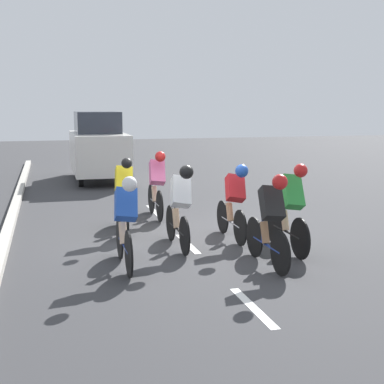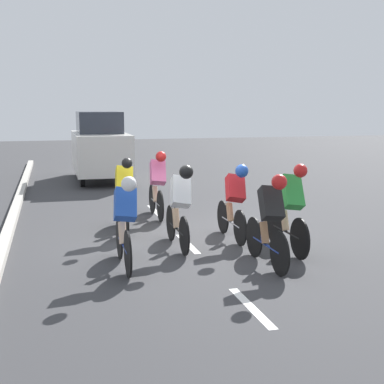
{
  "view_description": "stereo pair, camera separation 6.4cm",
  "coord_description": "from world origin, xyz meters",
  "views": [
    {
      "loc": [
        2.39,
        9.51,
        2.48
      ],
      "look_at": [
        -0.08,
        0.41,
        0.95
      ],
      "focal_mm": 50.0,
      "sensor_mm": 36.0,
      "label": 1
    },
    {
      "loc": [
        2.33,
        9.53,
        2.48
      ],
      "look_at": [
        -0.08,
        0.41,
        0.95
      ],
      "focal_mm": 50.0,
      "sensor_mm": 36.0,
      "label": 2
    }
  ],
  "objects": [
    {
      "name": "cyclist_black",
      "position": [
        -0.87,
        2.1,
        0.79
      ],
      "size": [
        0.37,
        1.7,
        1.48
      ],
      "color": "black",
      "rests_on": "ground"
    },
    {
      "name": "support_car",
      "position": [
        0.76,
        -8.46,
        1.13
      ],
      "size": [
        1.7,
        4.06,
        2.28
      ],
      "color": "black",
      "rests_on": "ground"
    },
    {
      "name": "curb",
      "position": [
        3.2,
        0.41,
        0.07
      ],
      "size": [
        0.2,
        29.66,
        0.14
      ],
      "primitive_type": "cube",
      "color": "#B7B2A8",
      "rests_on": "ground"
    },
    {
      "name": "lane_stripe_near",
      "position": [
        0.0,
        3.61,
        0.0
      ],
      "size": [
        0.12,
        1.4,
        0.01
      ],
      "primitive_type": "cube",
      "color": "white",
      "rests_on": "ground"
    },
    {
      "name": "ground_plane",
      "position": [
        0.0,
        0.0,
        0.0
      ],
      "size": [
        60.0,
        60.0,
        0.0
      ],
      "primitive_type": "plane",
      "color": "#38383A"
    },
    {
      "name": "cyclist_red",
      "position": [
        -0.9,
        0.36,
        0.78
      ],
      "size": [
        0.4,
        1.64,
        1.44
      ],
      "color": "black",
      "rests_on": "ground"
    },
    {
      "name": "lane_stripe_far",
      "position": [
        0.0,
        -2.79,
        0.0
      ],
      "size": [
        0.12,
        1.4,
        0.01
      ],
      "primitive_type": "cube",
      "color": "white",
      "rests_on": "ground"
    },
    {
      "name": "cyclist_blue",
      "position": [
        1.29,
        1.61,
        0.76
      ],
      "size": [
        0.38,
        1.69,
        1.46
      ],
      "color": "black",
      "rests_on": "ground"
    },
    {
      "name": "cyclist_pink",
      "position": [
        0.09,
        -1.96,
        0.8
      ],
      "size": [
        0.38,
        1.64,
        1.51
      ],
      "color": "black",
      "rests_on": "ground"
    },
    {
      "name": "lane_stripe_mid",
      "position": [
        0.0,
        0.41,
        0.0
      ],
      "size": [
        0.12,
        1.4,
        0.01
      ],
      "primitive_type": "cube",
      "color": "white",
      "rests_on": "ground"
    },
    {
      "name": "cyclist_green",
      "position": [
        -1.54,
        1.4,
        0.81
      ],
      "size": [
        0.39,
        1.71,
        1.55
      ],
      "color": "black",
      "rests_on": "ground"
    },
    {
      "name": "cyclist_yellow",
      "position": [
        0.99,
        -0.76,
        0.77
      ],
      "size": [
        0.38,
        1.68,
        1.5
      ],
      "color": "black",
      "rests_on": "ground"
    },
    {
      "name": "cyclist_white",
      "position": [
        0.21,
        0.68,
        0.8
      ],
      "size": [
        0.41,
        1.7,
        1.5
      ],
      "color": "black",
      "rests_on": "ground"
    }
  ]
}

